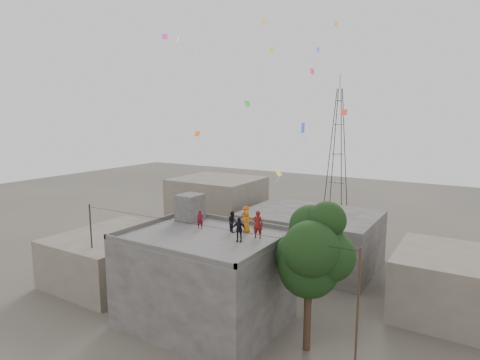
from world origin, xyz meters
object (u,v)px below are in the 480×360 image
object	(u,v)px
stair_head_box	(190,207)
tree	(313,252)
person_red_adult	(258,224)
person_dark_adult	(239,230)
transmission_tower	(338,148)

from	to	relation	value
stair_head_box	tree	size ratio (longest dim) A/B	0.22
stair_head_box	person_red_adult	world-z (taller)	stair_head_box
stair_head_box	person_red_adult	size ratio (longest dim) A/B	1.11
stair_head_box	person_dark_adult	bearing A→B (deg)	-23.02
transmission_tower	person_red_adult	distance (m)	39.36
person_dark_adult	person_red_adult	bearing A→B (deg)	38.14
tree	person_red_adult	distance (m)	4.24
stair_head_box	transmission_tower	size ratio (longest dim) A/B	0.10
stair_head_box	person_dark_adult	world-z (taller)	stair_head_box
transmission_tower	person_dark_adult	distance (m)	40.50
person_red_adult	person_dark_adult	world-z (taller)	person_red_adult
tree	person_dark_adult	size ratio (longest dim) A/B	5.87
person_red_adult	person_dark_adult	size ratio (longest dim) A/B	1.17
person_dark_adult	stair_head_box	bearing A→B (deg)	132.29
tree	stair_head_box	bearing A→B (deg)	169.26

